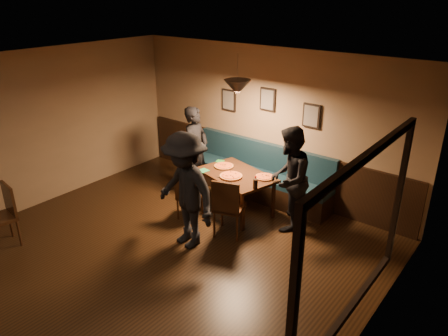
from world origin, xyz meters
name	(u,v)px	position (x,y,z in m)	size (l,w,h in m)	color
floor	(129,275)	(0.00, 0.00, 0.00)	(7.00, 7.00, 0.00)	black
ceiling	(107,76)	(0.00, 0.00, 2.80)	(7.00, 7.00, 0.00)	silver
wall_back	(268,123)	(0.00, 3.50, 1.40)	(6.00, 6.00, 0.00)	#8C704F
wall_left	(5,138)	(-3.00, 0.00, 1.40)	(7.00, 7.00, 0.00)	#8C704F
wall_right	(338,276)	(3.00, 0.00, 1.40)	(7.00, 7.00, 0.00)	#8C704F
wainscot	(265,167)	(0.00, 3.47, 0.50)	(5.88, 0.06, 1.00)	black
booth_bench	(257,172)	(0.00, 3.20, 0.50)	(3.00, 0.60, 1.00)	#0F232D
window_frame	(358,240)	(2.96, 0.50, 1.50)	(0.06, 2.56, 1.86)	black
window_glass	(355,239)	(2.93, 0.50, 1.50)	(2.40, 2.40, 0.00)	black
picture_left	(229,100)	(-0.90, 3.47, 1.70)	(0.32, 0.04, 0.42)	black
picture_center	(268,99)	(0.00, 3.47, 1.85)	(0.32, 0.04, 0.42)	black
picture_right	(311,116)	(0.90, 3.47, 1.70)	(0.32, 0.04, 0.42)	black
pendant_lamp	(237,87)	(0.05, 2.46, 2.25)	(0.44, 0.44, 0.25)	black
dining_table	(236,192)	(0.05, 2.46, 0.36)	(1.35, 0.87, 0.72)	black
chair_near_left	(190,195)	(-0.44, 1.77, 0.42)	(0.37, 0.37, 0.84)	black
chair_near_right	(229,206)	(0.44, 1.76, 0.50)	(0.45, 0.45, 1.01)	black
diner_left	(196,151)	(-1.01, 2.59, 0.86)	(0.63, 0.41, 1.73)	black
diner_right	(289,179)	(1.05, 2.54, 0.88)	(0.85, 0.66, 1.75)	black
diner_front	(186,191)	(0.10, 1.11, 0.92)	(1.19, 0.69, 1.84)	black
pizza_a	(224,166)	(-0.31, 2.57, 0.74)	(0.35, 0.35, 0.04)	orange
pizza_b	(231,176)	(0.06, 2.29, 0.75)	(0.39, 0.39, 0.04)	orange
pizza_c	(265,177)	(0.53, 2.62, 0.74)	(0.32, 0.32, 0.04)	#BF5B24
soda_glass	(255,184)	(0.65, 2.18, 0.80)	(0.08, 0.08, 0.16)	black
tabasco_bottle	(256,179)	(0.51, 2.38, 0.79)	(0.03, 0.03, 0.13)	#A60517
napkin_a	(220,161)	(-0.54, 2.73, 0.73)	(0.14, 0.14, 0.01)	#1C6C26
napkin_b	(203,170)	(-0.50, 2.21, 0.73)	(0.17, 0.17, 0.01)	#1E743D
cutlery_set	(224,180)	(0.03, 2.13, 0.72)	(0.02, 0.20, 0.00)	#B9BABD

